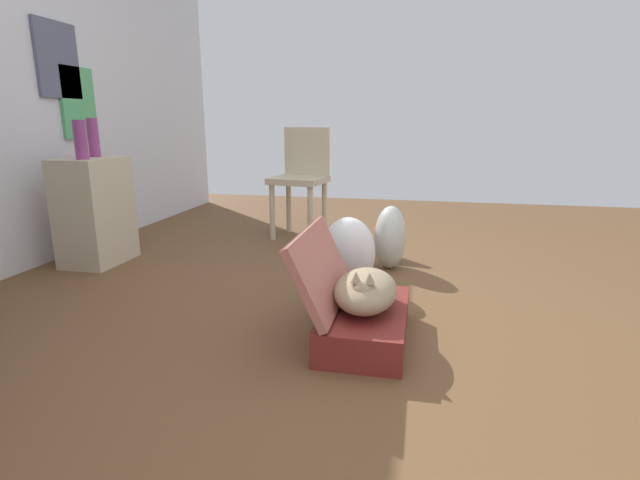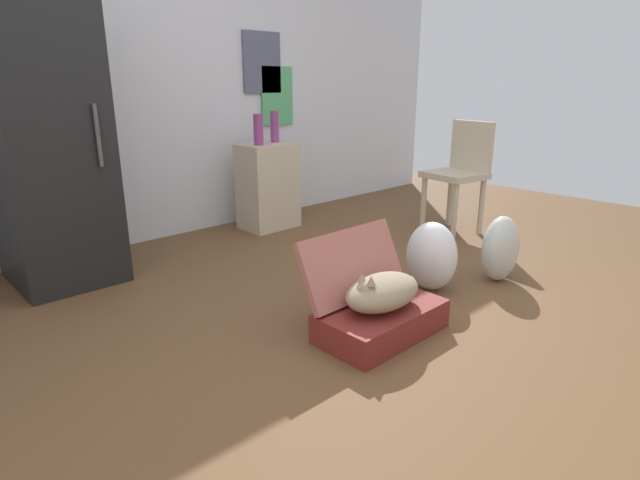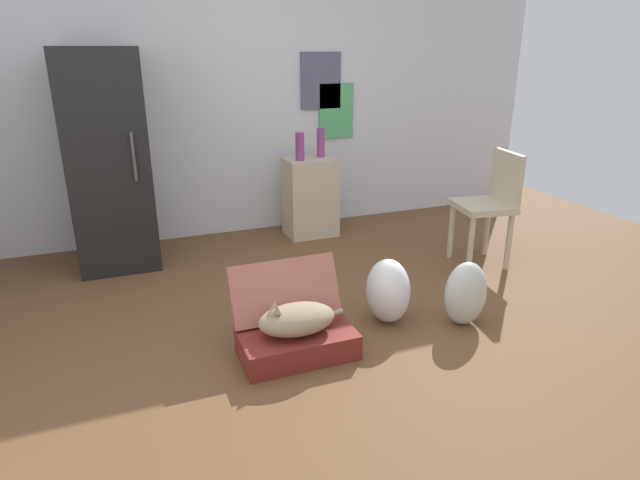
% 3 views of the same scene
% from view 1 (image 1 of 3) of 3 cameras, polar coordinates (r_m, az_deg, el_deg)
% --- Properties ---
extents(ground_plane, '(7.68, 7.68, 0.00)m').
position_cam_1_polar(ground_plane, '(2.33, 3.43, -10.20)').
color(ground_plane, brown).
rests_on(ground_plane, ground).
extents(suitcase_base, '(0.65, 0.36, 0.15)m').
position_cam_1_polar(suitcase_base, '(2.18, 5.38, -9.88)').
color(suitcase_base, maroon).
rests_on(suitcase_base, ground).
extents(suitcase_lid, '(0.65, 0.19, 0.34)m').
position_cam_1_polar(suitcase_lid, '(2.12, 0.13, -3.36)').
color(suitcase_lid, '#B26356').
rests_on(suitcase_lid, suitcase_base).
extents(cat, '(0.52, 0.27, 0.20)m').
position_cam_1_polar(cat, '(2.11, 5.45, -6.00)').
color(cat, '#998466').
rests_on(cat, suitcase_base).
extents(plastic_bag_white, '(0.27, 0.32, 0.42)m').
position_cam_1_polar(plastic_bag_white, '(2.78, 3.39, -1.52)').
color(plastic_bag_white, white).
rests_on(plastic_bag_white, ground).
extents(plastic_bag_clear, '(0.28, 0.21, 0.42)m').
position_cam_1_polar(plastic_bag_clear, '(3.18, 8.39, 0.32)').
color(plastic_bag_clear, silver).
rests_on(plastic_bag_clear, ground).
extents(side_table, '(0.45, 0.33, 0.72)m').
position_cam_1_polar(side_table, '(3.58, -25.30, 3.10)').
color(side_table, beige).
rests_on(side_table, ground).
extents(vase_tall, '(0.08, 0.08, 0.24)m').
position_cam_1_polar(vase_tall, '(3.41, -26.69, 10.64)').
color(vase_tall, '#8C387A').
rests_on(vase_tall, side_table).
extents(vase_short, '(0.07, 0.07, 0.26)m').
position_cam_1_polar(vase_short, '(3.64, -25.44, 10.99)').
color(vase_short, '#8C387A').
rests_on(vase_short, side_table).
extents(chair, '(0.46, 0.47, 0.90)m').
position_cam_1_polar(chair, '(4.01, -2.22, 7.66)').
color(chair, beige).
rests_on(chair, ground).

